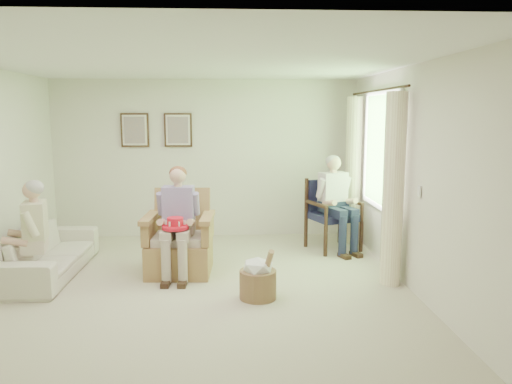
% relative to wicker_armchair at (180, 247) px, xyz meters
% --- Properties ---
extents(floor, '(5.50, 5.50, 0.00)m').
position_rel_wicker_armchair_xyz_m(floor, '(0.26, -0.78, -0.34)').
color(floor, beige).
rests_on(floor, ground).
extents(back_wall, '(5.00, 0.04, 2.60)m').
position_rel_wicker_armchair_xyz_m(back_wall, '(0.26, 1.97, 0.96)').
color(back_wall, silver).
rests_on(back_wall, ground).
extents(front_wall, '(5.00, 0.04, 2.60)m').
position_rel_wicker_armchair_xyz_m(front_wall, '(0.26, -3.53, 0.96)').
color(front_wall, silver).
rests_on(front_wall, ground).
extents(right_wall, '(0.04, 5.50, 2.60)m').
position_rel_wicker_armchair_xyz_m(right_wall, '(2.76, -0.78, 0.96)').
color(right_wall, silver).
rests_on(right_wall, ground).
extents(ceiling, '(5.00, 5.50, 0.02)m').
position_rel_wicker_armchair_xyz_m(ceiling, '(0.26, -0.78, 2.26)').
color(ceiling, white).
rests_on(ceiling, back_wall).
extents(window, '(0.13, 2.50, 1.63)m').
position_rel_wicker_armchair_xyz_m(window, '(2.73, 0.42, 1.25)').
color(window, '#2D6B23').
rests_on(window, right_wall).
extents(curtain_left, '(0.34, 0.34, 2.30)m').
position_rel_wicker_armchair_xyz_m(curtain_left, '(2.59, -0.56, 0.81)').
color(curtain_left, '#FFF3C7').
rests_on(curtain_left, ground).
extents(curtain_right, '(0.34, 0.34, 2.30)m').
position_rel_wicker_armchair_xyz_m(curtain_right, '(2.59, 1.40, 0.81)').
color(curtain_right, '#FFF3C7').
rests_on(curtain_right, ground).
extents(framed_print_left, '(0.45, 0.05, 0.55)m').
position_rel_wicker_armchair_xyz_m(framed_print_left, '(-0.89, 1.93, 1.44)').
color(framed_print_left, '#382114').
rests_on(framed_print_left, back_wall).
extents(framed_print_right, '(0.45, 0.05, 0.55)m').
position_rel_wicker_armchair_xyz_m(framed_print_right, '(-0.19, 1.93, 1.44)').
color(framed_print_right, '#382114').
rests_on(framed_print_right, back_wall).
extents(wicker_armchair, '(0.84, 0.83, 1.07)m').
position_rel_wicker_armchair_xyz_m(wicker_armchair, '(0.00, 0.00, 0.00)').
color(wicker_armchair, tan).
rests_on(wicker_armchair, ground).
extents(wood_armchair, '(0.68, 0.63, 1.04)m').
position_rel_wicker_armchair_xyz_m(wood_armchair, '(2.21, 1.09, 0.23)').
color(wood_armchair, black).
rests_on(wood_armchair, ground).
extents(sofa, '(2.00, 0.78, 0.58)m').
position_rel_wicker_armchair_xyz_m(sofa, '(-1.69, -0.02, -0.05)').
color(sofa, silver).
rests_on(sofa, ground).
extents(person_wicker, '(0.40, 0.62, 1.36)m').
position_rel_wicker_armchair_xyz_m(person_wicker, '(0.00, -0.14, 0.46)').
color(person_wicker, '#BDAB98').
rests_on(person_wicker, ground).
extents(person_dark, '(0.40, 0.62, 1.40)m').
position_rel_wicker_armchair_xyz_m(person_dark, '(2.21, 0.92, 0.49)').
color(person_dark, '#1B223D').
rests_on(person_dark, ground).
extents(person_sofa, '(0.42, 0.62, 1.25)m').
position_rel_wicker_armchair_xyz_m(person_sofa, '(-1.69, -0.49, 0.37)').
color(person_sofa, beige).
rests_on(person_sofa, ground).
extents(red_hat, '(0.32, 0.32, 0.14)m').
position_rel_wicker_armchair_xyz_m(red_hat, '(-0.01, -0.35, 0.37)').
color(red_hat, red).
rests_on(red_hat, person_wicker).
extents(hatbox, '(0.41, 0.41, 0.61)m').
position_rel_wicker_armchair_xyz_m(hatbox, '(0.96, -0.99, -0.10)').
color(hatbox, tan).
rests_on(hatbox, ground).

